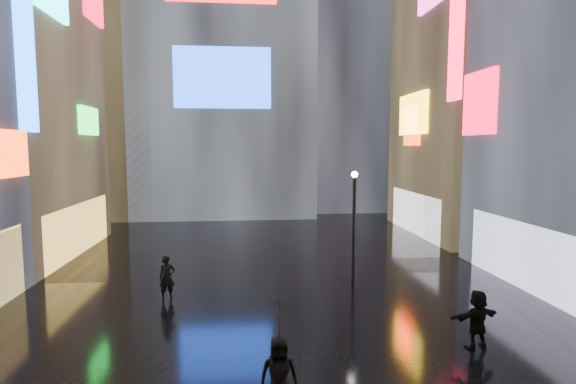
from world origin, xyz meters
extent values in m
plane|color=black|center=(0.00, 20.00, 0.00)|extent=(140.00, 140.00, 0.00)
cube|color=red|center=(-10.85, 18.32, 6.06)|extent=(0.25, 2.24, 1.94)
cube|color=blue|center=(-10.85, 20.00, 11.00)|extent=(0.25, 1.40, 8.00)
cube|color=#FFC659|center=(-11.10, 26.00, 1.50)|extent=(0.20, 10.00, 3.00)
cube|color=#17D32F|center=(-10.85, 27.82, 7.91)|extent=(0.25, 3.00, 1.71)
cube|color=red|center=(-10.85, 29.70, 15.31)|extent=(0.25, 3.32, 1.94)
cube|color=white|center=(11.10, 17.00, 1.50)|extent=(0.20, 9.00, 3.00)
cube|color=red|center=(10.85, 21.12, 8.58)|extent=(0.25, 2.99, 3.26)
cube|color=red|center=(10.85, 24.00, 14.00)|extent=(0.25, 1.40, 10.00)
cube|color=black|center=(16.00, 30.00, 14.00)|extent=(10.00, 12.00, 28.00)
cube|color=white|center=(11.10, 30.00, 1.50)|extent=(0.20, 9.00, 3.00)
cube|color=gold|center=(10.85, 30.32, 8.66)|extent=(0.25, 4.92, 2.91)
cube|color=red|center=(10.85, 30.44, 7.84)|extent=(0.25, 2.63, 2.87)
cube|color=#194CFF|center=(-3.00, 36.90, 12.00)|extent=(8.00, 0.20, 5.00)
cube|color=black|center=(9.00, 46.00, 17.00)|extent=(12.00, 12.00, 34.00)
cube|color=black|center=(-14.00, 42.00, 13.00)|extent=(10.00, 10.00, 26.00)
cylinder|color=black|center=(3.83, 19.17, 2.50)|extent=(0.16, 0.16, 5.00)
sphere|color=white|center=(3.83, 19.17, 5.05)|extent=(0.30, 0.30, 0.30)
imported|color=black|center=(-0.53, 8.84, 0.94)|extent=(0.94, 0.62, 1.89)
imported|color=black|center=(5.96, 11.68, 0.94)|extent=(1.83, 0.94, 1.88)
imported|color=black|center=(-4.53, 17.25, 0.92)|extent=(0.79, 0.66, 1.85)
imported|color=black|center=(-0.53, 8.84, 2.34)|extent=(1.25, 1.27, 0.91)
camera|label=1|loc=(-1.31, -1.30, 6.37)|focal=28.00mm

